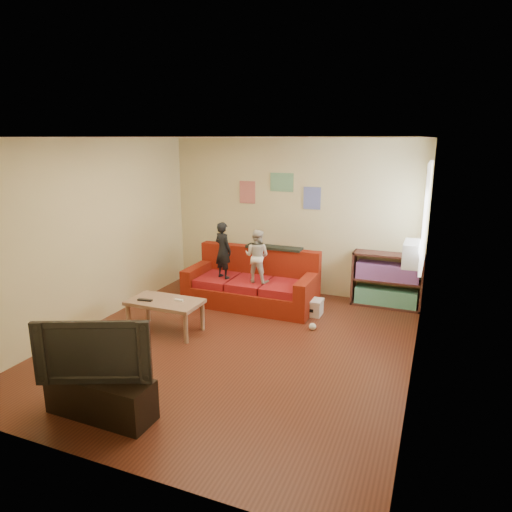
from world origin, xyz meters
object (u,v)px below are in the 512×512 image
at_px(sofa, 253,285).
at_px(child_b, 257,256).
at_px(television, 96,348).
at_px(bookshelf, 387,283).
at_px(file_box, 311,307).
at_px(coffee_table, 165,305).
at_px(tv_stand, 101,396).
at_px(child_a, 223,250).

height_order(sofa, child_b, child_b).
bearing_deg(child_b, television, 87.42).
relative_size(child_b, bookshelf, 0.77).
relative_size(sofa, file_box, 5.76).
distance_m(child_b, bookshelf, 2.18).
distance_m(coffee_table, bookshelf, 3.58).
bearing_deg(file_box, bookshelf, 38.23).
xyz_separation_m(sofa, child_b, (0.15, -0.17, 0.56)).
bearing_deg(tv_stand, sofa, 88.12).
height_order(coffee_table, bookshelf, bookshelf).
bearing_deg(file_box, child_a, -178.47).
distance_m(tv_stand, television, 0.53).
relative_size(child_a, file_box, 2.53).
distance_m(child_a, television, 3.38).
relative_size(sofa, tv_stand, 1.91).
xyz_separation_m(child_a, child_b, (0.60, 0.00, -0.04)).
xyz_separation_m(child_a, tv_stand, (0.28, -3.36, -0.71)).
bearing_deg(child_a, coffee_table, 101.66).
distance_m(child_a, tv_stand, 3.45).
bearing_deg(coffee_table, bookshelf, 38.47).
relative_size(child_b, file_box, 2.31).
relative_size(tv_stand, television, 1.01).
bearing_deg(sofa, file_box, -7.27).
bearing_deg(file_box, sofa, 172.73).
relative_size(child_b, coffee_table, 0.82).
relative_size(bookshelf, file_box, 3.02).
xyz_separation_m(sofa, television, (-0.17, -3.54, 0.42)).
bearing_deg(tv_stand, child_a, 95.67).
xyz_separation_m(child_b, tv_stand, (-0.32, -3.36, -0.67)).
bearing_deg(child_a, tv_stand, 117.27).
bearing_deg(child_a, child_b, -157.55).
bearing_deg(sofa, coffee_table, -114.90).
distance_m(coffee_table, television, 2.10).
xyz_separation_m(child_b, television, (-0.32, -3.36, -0.14)).
height_order(child_a, child_b, child_a).
bearing_deg(child_b, file_box, -174.64).
bearing_deg(child_b, sofa, -46.66).
height_order(bookshelf, television, television).
xyz_separation_m(coffee_table, bookshelf, (2.80, 2.22, -0.00)).
distance_m(child_a, file_box, 1.69).
distance_m(sofa, child_a, 0.77).
bearing_deg(file_box, tv_stand, -109.58).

